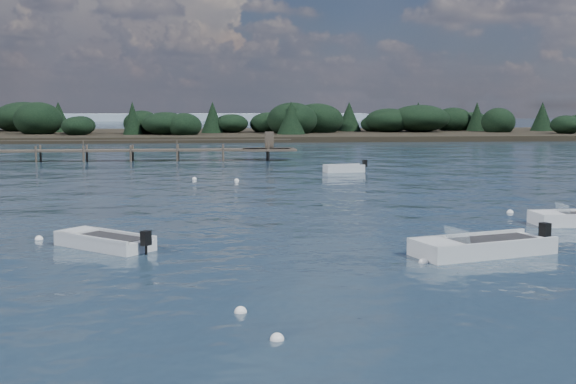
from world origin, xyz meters
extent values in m
plane|color=#162533|center=(0.00, 60.00, 0.00)|extent=(400.00, 400.00, 0.00)
cube|color=silver|center=(8.41, 3.44, 0.10)|extent=(5.33, 3.25, 0.73)
cube|color=silver|center=(6.59, 2.89, 0.53)|extent=(1.64, 1.97, 0.15)
cube|color=black|center=(8.79, 3.56, 0.45)|extent=(3.69, 2.43, 0.13)
cube|color=silver|center=(8.66, 2.60, 0.53)|extent=(4.82, 1.58, 0.15)
cube|color=silver|center=(8.15, 4.28, 0.53)|extent=(4.82, 1.58, 0.15)
cube|color=black|center=(11.02, 4.24, 0.66)|extent=(0.38, 0.42, 0.57)
cylinder|color=black|center=(11.02, 4.24, 0.16)|extent=(0.13, 0.13, 0.57)
cube|color=silver|center=(7.36, 3.12, 0.78)|extent=(0.55, 1.34, 0.44)
cube|color=silver|center=(-4.95, 5.88, 0.09)|extent=(3.92, 3.62, 0.65)
cube|color=silver|center=(-6.08, 6.82, 0.47)|extent=(1.57, 1.62, 0.13)
cube|color=black|center=(-4.71, 5.68, 0.40)|extent=(2.78, 2.60, 0.11)
cube|color=silver|center=(-5.39, 5.35, 0.47)|extent=(3.04, 2.58, 0.13)
cube|color=silver|center=(-4.51, 6.40, 0.47)|extent=(3.04, 2.58, 0.13)
cube|color=black|center=(-3.31, 4.50, 0.58)|extent=(0.40, 0.41, 0.51)
cylinder|color=black|center=(-3.31, 4.50, 0.14)|extent=(0.13, 0.13, 0.51)
cube|color=silver|center=(13.44, 9.21, 0.50)|extent=(1.07, 1.51, 0.14)
cube|color=silver|center=(15.11, 10.00, 0.50)|extent=(4.41, 0.16, 0.14)
cube|color=silver|center=(14.14, 9.21, 0.73)|extent=(0.17, 1.20, 0.41)
cube|color=silver|center=(8.94, 34.91, 0.10)|extent=(3.26, 1.81, 0.72)
cube|color=silver|center=(7.80, 34.68, 0.52)|extent=(0.94, 1.23, 0.14)
cube|color=black|center=(9.18, 34.96, 0.44)|extent=(2.24, 1.37, 0.12)
cube|color=silver|center=(9.05, 34.37, 0.52)|extent=(3.04, 0.72, 0.14)
cube|color=silver|center=(8.84, 35.46, 0.52)|extent=(3.04, 0.72, 0.14)
cube|color=black|center=(10.67, 35.25, 0.65)|extent=(0.35, 0.40, 0.56)
cylinder|color=black|center=(10.67, 35.25, 0.15)|extent=(0.12, 0.12, 0.56)
sphere|color=white|center=(0.51, -5.13, 0.00)|extent=(0.32, 0.32, 0.32)
sphere|color=white|center=(5.95, 2.27, 0.00)|extent=(0.32, 0.32, 0.32)
sphere|color=white|center=(-7.75, 7.77, 0.00)|extent=(0.32, 0.32, 0.32)
sphere|color=white|center=(13.30, 12.86, 0.00)|extent=(0.32, 0.32, 0.32)
sphere|color=white|center=(-2.52, 30.52, 0.00)|extent=(0.32, 0.32, 0.32)
sphere|color=white|center=(-0.24, -2.92, 0.00)|extent=(0.32, 0.32, 0.32)
sphere|color=white|center=(0.43, 29.11, 0.00)|extent=(0.32, 0.32, 0.32)
cube|color=#4D4338|center=(4.00, 48.00, 1.00)|extent=(5.00, 3.20, 0.18)
cube|color=#4D4338|center=(4.00, 48.00, 1.90)|extent=(0.80, 0.80, 1.60)
cylinder|color=#4D4338|center=(-17.47, 47.15, 0.40)|extent=(0.20, 0.20, 2.20)
cylinder|color=#4D4338|center=(-17.47, 48.85, 0.40)|extent=(0.20, 0.20, 2.20)
cylinder|color=#4D4338|center=(-13.20, 47.15, 0.40)|extent=(0.20, 0.20, 2.20)
cylinder|color=#4D4338|center=(-13.20, 48.85, 0.40)|extent=(0.20, 0.20, 2.20)
cylinder|color=#4D4338|center=(-8.93, 47.15, 0.40)|extent=(0.20, 0.20, 2.20)
cylinder|color=#4D4338|center=(-8.93, 48.85, 0.40)|extent=(0.20, 0.20, 2.20)
cylinder|color=#4D4338|center=(-4.67, 47.15, 0.40)|extent=(0.20, 0.20, 2.20)
cylinder|color=#4D4338|center=(-4.67, 48.85, 0.40)|extent=(0.20, 0.20, 2.20)
cylinder|color=#4D4338|center=(-0.40, 47.15, 0.40)|extent=(0.20, 0.20, 2.20)
cylinder|color=#4D4338|center=(-0.40, 48.85, 0.40)|extent=(0.20, 0.20, 2.20)
cylinder|color=#4D4338|center=(3.87, 47.15, 0.40)|extent=(0.20, 0.20, 2.20)
cylinder|color=#4D4338|center=(3.87, 48.85, 0.40)|extent=(0.20, 0.20, 2.20)
cube|color=black|center=(25.00, 100.00, 0.00)|extent=(190.00, 40.00, 1.60)
ellipsoid|color=black|center=(25.00, 100.00, 2.80)|extent=(180.50, 36.00, 4.40)
camera|label=1|loc=(-0.72, -20.59, 5.17)|focal=45.00mm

